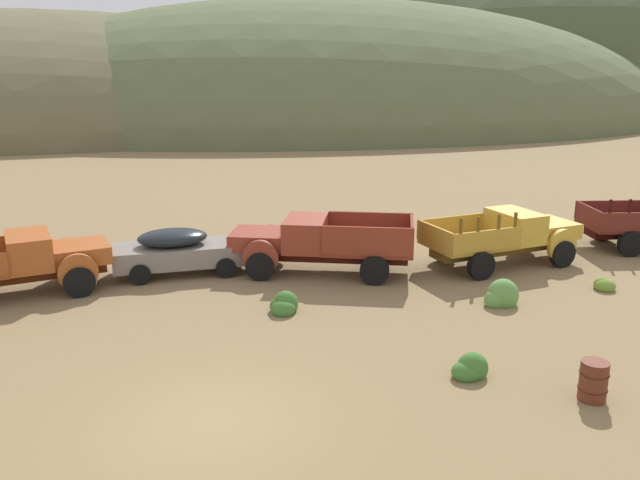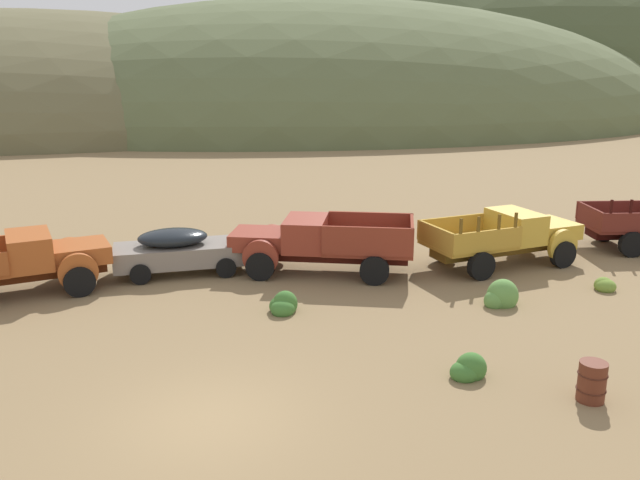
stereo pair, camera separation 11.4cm
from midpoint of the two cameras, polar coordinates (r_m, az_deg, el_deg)
The scene contains 13 objects.
ground_plane at distance 14.07m, azimuth -9.59°, elevation -15.12°, with size 300.00×300.00×0.00m, color olive.
hill_far_right at distance 81.79m, azimuth -24.12°, elevation 9.01°, with size 98.11×51.75×24.59m, color brown.
hill_distant at distance 79.06m, azimuth 0.22°, elevation 10.15°, with size 84.93×50.99×27.66m, color #56603D.
hill_far_left at distance 110.55m, azimuth 21.38°, elevation 10.59°, with size 114.51×54.18×41.30m, color #424C2D.
truck_oxide_orange at distance 22.48m, azimuth -24.07°, elevation -1.75°, with size 6.03×3.55×2.16m.
car_primer_gray at distance 22.97m, azimuth -11.66°, elevation -0.85°, with size 4.80×2.10×1.57m.
truck_rust_red at distance 22.53m, azimuth -0.92°, elevation -0.26°, with size 6.48×3.95×1.91m.
truck_faded_yellow at distance 24.51m, azimuth 16.05°, elevation 0.33°, with size 5.97×3.33×2.16m.
oil_drum_spare at distance 15.55m, azimuth 22.29°, elevation -11.16°, with size 0.63×0.63×0.89m.
bush_lone_scrub at distance 20.47m, azimuth 15.16°, elevation -4.72°, with size 1.08×0.86×1.02m.
bush_front_left at distance 15.89m, azimuth 12.59°, elevation -10.82°, with size 0.89×0.70×0.74m.
bush_back_edge at distance 22.95m, azimuth 23.14°, elevation -3.59°, with size 0.66×0.69×0.51m.
bush_near_barrel at distance 19.27m, azimuth -3.30°, elevation -5.69°, with size 0.83×0.86×0.79m.
Camera 1 is at (-0.37, -12.15, 7.07)m, focal length 37.15 mm.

